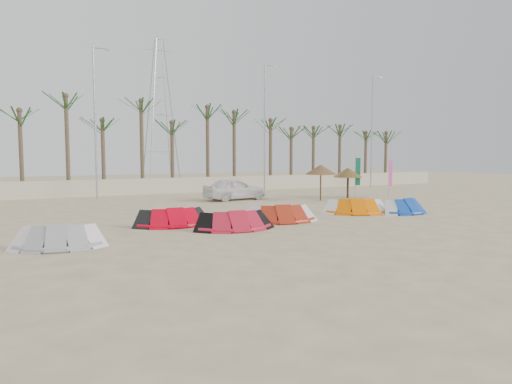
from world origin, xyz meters
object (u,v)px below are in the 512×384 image
kite_grey (57,235)px  parasol_left (321,170)px  kite_red_mid (232,219)px  kite_orange (353,206)px  car (235,189)px  kite_blue (402,206)px  kite_red_left (172,216)px  parasol_right (348,172)px  kite_red_right (278,213)px  parasol_mid (348,173)px

kite_grey → parasol_left: (17.74, 9.28, 1.77)m
kite_red_mid → parasol_left: size_ratio=1.38×
kite_orange → car: (-2.78, 9.73, 0.36)m
kite_blue → car: car is taller
car → kite_grey: bearing=128.4°
kite_red_left → parasol_right: size_ratio=1.53×
kite_red_right → parasol_mid: size_ratio=1.65×
kite_red_mid → parasol_right: parasol_right is taller
kite_red_right → kite_orange: same height
kite_red_left → kite_red_right: bearing=-13.1°
kite_grey → car: car is taller
kite_grey → kite_orange: (15.26, 2.68, 0.00)m
kite_red_mid → kite_red_right: same height
kite_red_left → kite_blue: 12.82m
kite_red_right → kite_blue: 7.75m
parasol_left → parasol_mid: size_ratio=1.13×
kite_red_mid → car: (5.39, 11.58, 0.36)m
kite_orange → parasol_right: parasol_right is taller
kite_grey → kite_red_left: (5.03, 3.05, 0.00)m
kite_grey → parasol_mid: parasol_mid is taller
parasol_right → car: parasol_right is taller
kite_red_right → parasol_right: (10.59, 8.02, 1.50)m
kite_grey → parasol_mid: 22.81m
kite_grey → kite_red_mid: bearing=6.7°
kite_red_left → kite_red_mid: (2.06, -2.22, -0.00)m
kite_grey → parasol_right: parasol_right is taller
kite_red_right → parasol_left: (7.72, 7.39, 1.77)m
kite_orange → parasol_right: bearing=53.5°
kite_orange → parasol_left: (2.48, 6.60, 1.77)m
kite_red_left → parasol_mid: (15.53, 6.70, 1.48)m
kite_red_left → parasol_left: (12.71, 6.23, 1.77)m
kite_red_left → car: size_ratio=0.76×
kite_red_mid → parasol_mid: parasol_mid is taller
kite_grey → kite_orange: size_ratio=0.84×
car → parasol_right: bearing=-113.5°
kite_red_left → parasol_mid: 16.98m
kite_blue → car: size_ratio=0.65×
kite_grey → kite_red_mid: same height
kite_blue → parasol_right: parasol_right is taller
kite_red_mid → kite_blue: size_ratio=1.17×
kite_red_mid → parasol_mid: bearing=33.5°
parasol_left → parasol_right: bearing=12.4°
parasol_mid → parasol_right: parasol_right is taller
kite_red_right → kite_orange: (5.24, 0.78, -0.00)m
parasol_mid → kite_red_left: bearing=-156.7°
kite_blue → parasol_left: (-0.01, 7.83, 1.77)m
kite_red_mid → parasol_mid: 16.22m
kite_red_mid → car: car is taller
kite_grey → kite_red_left: bearing=31.2°
kite_grey → kite_red_right: size_ratio=0.88×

